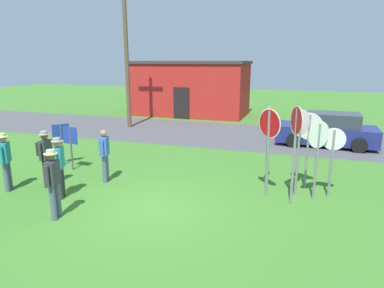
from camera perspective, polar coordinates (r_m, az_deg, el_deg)
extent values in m
plane|color=#3D7528|center=(9.05, -6.89, -10.74)|extent=(80.00, 80.00, 0.00)
cube|color=#4C4C51|center=(17.88, 6.43, 1.62)|extent=(60.00, 6.40, 0.01)
cube|color=#B2231E|center=(24.38, -0.14, 9.20)|extent=(7.79, 4.04, 3.59)
cube|color=#383333|center=(24.30, -0.14, 13.66)|extent=(7.99, 4.24, 0.20)
cube|color=black|center=(22.54, -1.80, 6.91)|extent=(1.10, 0.08, 2.10)
cylinder|color=brown|center=(19.88, -11.07, 15.22)|extent=(0.24, 0.24, 8.65)
cube|color=navy|center=(16.54, 21.70, 1.59)|extent=(4.37, 1.96, 0.76)
cube|color=#2D333D|center=(16.43, 22.78, 3.83)|extent=(2.29, 1.61, 0.60)
cylinder|color=black|center=(15.73, 16.82, 0.61)|extent=(0.65, 0.24, 0.64)
cylinder|color=black|center=(17.49, 17.26, 1.86)|extent=(0.65, 0.24, 0.64)
cylinder|color=black|center=(15.80, 26.49, -0.20)|extent=(0.65, 0.24, 0.64)
cylinder|color=black|center=(17.55, 25.96, 1.13)|extent=(0.65, 0.24, 0.64)
cylinder|color=slate|center=(9.87, 17.51, -1.74)|extent=(0.10, 0.10, 2.42)
cylinder|color=white|center=(9.68, 17.89, 3.39)|extent=(0.49, 0.58, 0.74)
cylinder|color=#B70F14|center=(9.69, 17.85, 3.40)|extent=(0.45, 0.54, 0.69)
cylinder|color=slate|center=(10.15, 12.69, -0.95)|extent=(0.08, 0.08, 2.44)
cylinder|color=white|center=(9.96, 12.97, 4.19)|extent=(0.14, 0.71, 0.72)
cylinder|color=#B70F14|center=(9.96, 12.91, 4.19)|extent=(0.14, 0.66, 0.67)
cylinder|color=slate|center=(10.57, 18.94, -1.34)|extent=(0.10, 0.11, 2.24)
cylinder|color=white|center=(10.41, 19.28, 2.84)|extent=(0.76, 0.31, 0.81)
cylinder|color=#B70F14|center=(10.42, 19.30, 2.84)|extent=(0.71, 0.29, 0.75)
cylinder|color=slate|center=(10.18, 22.53, -3.12)|extent=(0.07, 0.07, 1.94)
cylinder|color=white|center=(10.01, 22.90, 0.77)|extent=(0.63, 0.05, 0.63)
cylinder|color=#B70F14|center=(10.02, 22.90, 0.78)|extent=(0.58, 0.05, 0.58)
cylinder|color=slate|center=(9.80, 20.33, -2.90)|extent=(0.10, 0.10, 2.15)
cylinder|color=white|center=(9.62, 20.70, 1.48)|extent=(0.54, 0.53, 0.74)
cylinder|color=#B70F14|center=(9.63, 20.66, 1.49)|extent=(0.50, 0.49, 0.68)
cylinder|color=slate|center=(9.60, 12.73, -1.78)|extent=(0.13, 0.14, 2.45)
cylinder|color=white|center=(9.41, 13.01, 3.43)|extent=(0.65, 0.54, 0.81)
cylinder|color=#B70F14|center=(9.40, 12.97, 3.42)|extent=(0.60, 0.50, 0.75)
cylinder|color=slate|center=(9.21, 16.89, -2.22)|extent=(0.09, 0.09, 2.60)
cylinder|color=white|center=(9.00, 17.32, 3.86)|extent=(0.31, 0.69, 0.74)
cylinder|color=#B70F14|center=(8.99, 17.26, 3.86)|extent=(0.29, 0.64, 0.69)
cylinder|color=#2D2D33|center=(10.27, -21.15, -5.95)|extent=(0.14, 0.14, 0.88)
cylinder|color=#2D2D33|center=(10.07, -21.52, -6.36)|extent=(0.14, 0.14, 0.88)
cube|color=teal|center=(9.96, -21.69, -2.19)|extent=(0.34, 0.42, 0.58)
cylinder|color=teal|center=(10.18, -21.28, -1.93)|extent=(0.09, 0.09, 0.52)
cylinder|color=teal|center=(9.74, -22.11, -2.69)|extent=(0.09, 0.09, 0.52)
sphere|color=#9E7051|center=(9.86, -21.91, 0.13)|extent=(0.21, 0.21, 0.21)
cylinder|color=gray|center=(9.85, -21.94, 0.45)|extent=(0.32, 0.32, 0.02)
cylinder|color=gray|center=(9.84, -21.96, 0.74)|extent=(0.19, 0.19, 0.09)
cube|color=#232328|center=(10.01, -22.63, -2.09)|extent=(0.23, 0.29, 0.40)
cylinder|color=#4C5670|center=(11.19, -14.27, -3.82)|extent=(0.14, 0.14, 0.88)
cylinder|color=#4C5670|center=(10.99, -14.59, -4.16)|extent=(0.14, 0.14, 0.88)
cube|color=#3860B7|center=(10.90, -14.66, -0.33)|extent=(0.31, 0.41, 0.58)
cylinder|color=#3860B7|center=(11.13, -14.30, -0.13)|extent=(0.09, 0.09, 0.52)
cylinder|color=#3860B7|center=(10.68, -15.01, -0.75)|extent=(0.09, 0.09, 0.52)
sphere|color=#9E7051|center=(10.81, -14.79, 1.80)|extent=(0.21, 0.21, 0.21)
cylinder|color=#4C5670|center=(11.50, -28.58, -4.65)|extent=(0.14, 0.14, 0.88)
cylinder|color=#4C5670|center=(11.30, -28.95, -5.00)|extent=(0.14, 0.14, 0.88)
cube|color=teal|center=(11.21, -29.19, -1.28)|extent=(0.36, 0.42, 0.58)
cylinder|color=teal|center=(11.43, -28.78, -1.06)|extent=(0.09, 0.09, 0.52)
cylinder|color=teal|center=(11.00, -29.60, -1.70)|extent=(0.09, 0.09, 0.52)
sphere|color=#9E7051|center=(11.12, -29.44, 0.79)|extent=(0.21, 0.21, 0.21)
cylinder|color=beige|center=(11.11, -29.48, 1.08)|extent=(0.31, 0.32, 0.02)
cylinder|color=beige|center=(11.10, -29.51, 1.33)|extent=(0.19, 0.19, 0.09)
cylinder|color=#2D2D33|center=(11.30, -22.86, -4.33)|extent=(0.14, 0.14, 0.88)
cylinder|color=#2D2D33|center=(11.14, -23.56, -4.66)|extent=(0.14, 0.14, 0.88)
cube|color=#333338|center=(11.03, -23.56, -0.88)|extent=(0.23, 0.37, 0.58)
cylinder|color=#333338|center=(11.21, -22.78, -0.69)|extent=(0.09, 0.09, 0.52)
cylinder|color=#333338|center=(10.85, -24.34, -1.29)|extent=(0.09, 0.09, 0.52)
sphere|color=brown|center=(10.94, -23.77, 1.22)|extent=(0.21, 0.21, 0.21)
cylinder|color=gray|center=(10.93, -23.80, 1.52)|extent=(0.32, 0.31, 0.02)
cylinder|color=gray|center=(10.92, -23.82, 1.77)|extent=(0.19, 0.19, 0.09)
cube|color=#232328|center=(11.13, -24.25, -0.72)|extent=(0.15, 0.27, 0.40)
cylinder|color=#4C5670|center=(9.02, -21.78, -8.73)|extent=(0.14, 0.14, 0.88)
cylinder|color=#4C5670|center=(8.85, -22.49, -9.24)|extent=(0.14, 0.14, 0.88)
cube|color=#333338|center=(8.69, -22.56, -4.53)|extent=(0.28, 0.39, 0.58)
cylinder|color=#333338|center=(8.89, -21.78, -4.18)|extent=(0.09, 0.09, 0.52)
cylinder|color=#333338|center=(8.51, -23.36, -5.14)|extent=(0.09, 0.09, 0.52)
sphere|color=brown|center=(8.58, -22.82, -1.89)|extent=(0.21, 0.21, 0.21)
cylinder|color=beige|center=(8.56, -22.85, -1.52)|extent=(0.32, 0.31, 0.02)
cylinder|color=beige|center=(8.55, -22.88, -1.19)|extent=(0.19, 0.19, 0.09)
cylinder|color=#4C4C51|center=(12.56, -19.79, -0.73)|extent=(0.06, 0.06, 1.55)
cube|color=#1E389E|center=(12.45, -19.96, 1.38)|extent=(0.60, 0.07, 0.60)
cylinder|color=#4C4C51|center=(13.28, -21.16, -0.11)|extent=(0.06, 0.06, 1.54)
cube|color=#1E389E|center=(13.18, -21.34, 1.87)|extent=(0.41, 0.47, 0.60)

